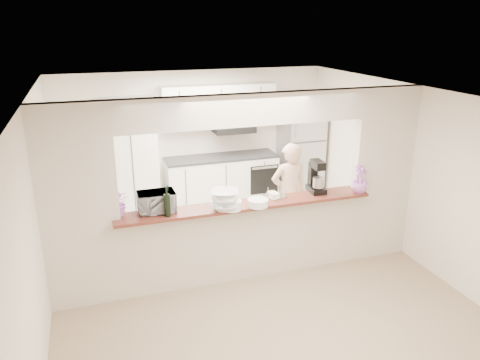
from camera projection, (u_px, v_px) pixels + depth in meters
name	position (u px, v px, depth m)	size (l,w,h in m)	color
floor	(245.00, 275.00, 6.45)	(6.00, 6.00, 0.00)	tan
tile_overlay	(215.00, 230.00, 7.84)	(5.00, 2.90, 0.01)	beige
partition	(246.00, 173.00, 5.97)	(5.00, 0.15, 2.50)	beige
bar_counter	(246.00, 238.00, 6.26)	(3.40, 0.38, 1.09)	beige
kitchen_cabinets	(187.00, 157.00, 8.53)	(3.15, 0.62, 2.25)	silver
refrigerator	(300.00, 154.00, 9.17)	(0.75, 0.70, 1.70)	#B1B2B6
flower_left	(119.00, 203.00, 5.61)	(0.31, 0.26, 0.34)	pink
wine_bottle_a	(167.00, 205.00, 5.60)	(0.08, 0.08, 0.38)	black
wine_bottle_b	(168.00, 200.00, 5.82)	(0.06, 0.06, 0.31)	black
toaster_oven	(156.00, 202.00, 5.75)	(0.45, 0.31, 0.25)	#A6A6AB
serving_bowls	(225.00, 200.00, 5.81)	(0.34, 0.34, 0.25)	silver
plate_stack_a	(232.00, 205.00, 5.83)	(0.25, 0.25, 0.12)	white
plate_stack_b	(258.00, 203.00, 5.94)	(0.27, 0.27, 0.09)	white
red_bowl	(233.00, 199.00, 6.11)	(0.16, 0.16, 0.07)	maroon
tan_bowl	(272.00, 194.00, 6.28)	(0.14, 0.14, 0.06)	beige
utensil_caddy	(277.00, 191.00, 6.21)	(0.28, 0.21, 0.23)	silver
stand_mixer	(316.00, 178.00, 6.40)	(0.21, 0.32, 0.45)	black
flower_right	(360.00, 179.00, 6.38)	(0.22, 0.22, 0.38)	#BF67B8
person	(289.00, 194.00, 7.20)	(0.58, 0.38, 1.60)	#D5A88A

